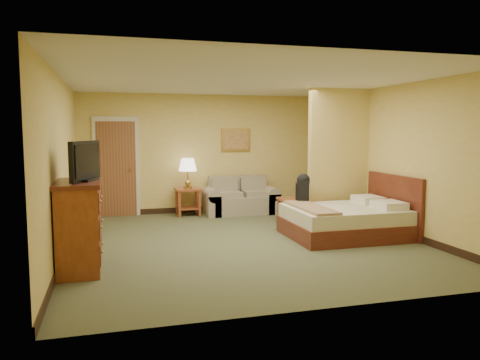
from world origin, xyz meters
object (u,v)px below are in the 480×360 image
object	(u,v)px
bed	(348,220)
dresser	(79,226)
coffee_table	(300,206)
loveseat	(241,201)

from	to	relation	value
bed	dresser	bearing A→B (deg)	-169.08
coffee_table	bed	bearing A→B (deg)	-74.69
loveseat	bed	xyz separation A→B (m)	(1.16, -2.67, 0.02)
loveseat	coffee_table	size ratio (longest dim) A/B	2.01
loveseat	bed	distance (m)	2.91
coffee_table	bed	size ratio (longest dim) A/B	0.41
loveseat	bed	bearing A→B (deg)	-66.53
dresser	bed	size ratio (longest dim) A/B	0.60
coffee_table	dresser	size ratio (longest dim) A/B	0.68
dresser	bed	world-z (taller)	dresser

